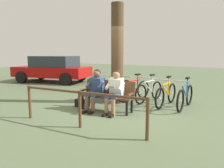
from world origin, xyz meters
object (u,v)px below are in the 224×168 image
object	(u,v)px
tree_trunk	(117,54)
bicycle_blue	(134,90)
person_reading	(115,90)
bicycle_silver	(166,95)
parked_car	(53,68)
handbag	(80,103)
bicycle_purple	(115,89)
litter_bin	(99,90)
bicycle_red	(149,91)
bench	(108,93)
person_companion	(95,88)
bicycle_green	(185,97)

from	to	relation	value
tree_trunk	bicycle_blue	size ratio (longest dim) A/B	1.97
person_reading	bicycle_silver	size ratio (longest dim) A/B	0.71
person_reading	parked_car	world-z (taller)	parked_car
person_reading	tree_trunk	size ratio (longest dim) A/B	0.37
person_reading	bicycle_blue	world-z (taller)	person_reading
handbag	bicycle_purple	world-z (taller)	bicycle_purple
litter_bin	bicycle_red	world-z (taller)	bicycle_red
bicycle_red	bicycle_purple	bearing A→B (deg)	-71.28
bicycle_red	bicycle_blue	bearing A→B (deg)	-70.51
bicycle_blue	bench	bearing A→B (deg)	11.50
handbag	bicycle_blue	world-z (taller)	bicycle_blue
bicycle_red	person_companion	bearing A→B (deg)	-17.47
person_reading	bicycle_silver	xyz separation A→B (m)	(-0.94, -1.57, -0.31)
bicycle_silver	bicycle_blue	world-z (taller)	same
bicycle_red	bicycle_green	bearing A→B (deg)	87.26
tree_trunk	bicycle_blue	distance (m)	1.43
bench	bicycle_purple	distance (m)	1.58
bench	person_companion	world-z (taller)	person_companion
bench	bicycle_blue	world-z (taller)	bicycle_blue
bench	bicycle_silver	size ratio (longest dim) A/B	0.97
bicycle_purple	handbag	bearing A→B (deg)	10.35
bicycle_red	bicycle_purple	xyz separation A→B (m)	(1.22, 0.22, 0.00)
handbag	bicycle_silver	xyz separation A→B (m)	(-2.22, -1.59, 0.24)
person_companion	person_reading	bearing A→B (deg)	179.95
bicycle_purple	bicycle_silver	bearing A→B (deg)	111.50
person_reading	bicycle_red	bearing A→B (deg)	-102.83
person_reading	parked_car	bearing A→B (deg)	-33.52
handbag	bicycle_blue	bearing A→B (deg)	-120.88
person_companion	bicycle_red	bearing A→B (deg)	-120.46
tree_trunk	bicycle_blue	xyz separation A→B (m)	(-0.34, -0.59, -1.26)
litter_bin	bicycle_purple	xyz separation A→B (m)	(-0.26, -0.66, -0.05)
litter_bin	bicycle_green	world-z (taller)	bicycle_green
person_companion	parked_car	bearing A→B (deg)	-36.58
person_reading	handbag	world-z (taller)	person_reading
bicycle_blue	handbag	bearing A→B (deg)	-16.62
person_reading	person_companion	size ratio (longest dim) A/B	1.00
tree_trunk	litter_bin	size ratio (longest dim) A/B	4.02
bicycle_red	bench	bearing A→B (deg)	-11.17
handbag	parked_car	world-z (taller)	parked_car
person_companion	bicycle_silver	distance (m)	2.28
bicycle_blue	parked_car	distance (m)	6.26
person_reading	bicycle_blue	bearing A→B (deg)	-85.85
tree_trunk	bicycle_green	size ratio (longest dim) A/B	1.93
bicycle_silver	bicycle_purple	bearing A→B (deg)	-87.53
bicycle_green	parked_car	world-z (taller)	parked_car
bicycle_green	person_companion	bearing A→B (deg)	-52.94
parked_car	person_reading	bearing A→B (deg)	136.38
litter_bin	bicycle_purple	size ratio (longest dim) A/B	0.51
litter_bin	bicycle_green	bearing A→B (deg)	-167.16
tree_trunk	bicycle_green	world-z (taller)	tree_trunk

